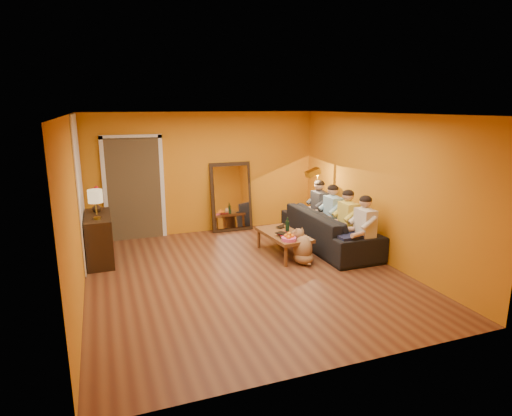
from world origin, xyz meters
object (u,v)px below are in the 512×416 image
object	(u,v)px
wine_bottle	(287,225)
laptop	(285,227)
mirror_frame	(231,197)
table_lamp	(96,205)
person_far_right	(319,209)
vase	(97,207)
person_mid_right	(333,215)
sideboard	(99,238)
tumbler	(287,228)
dog	(303,246)
sofa	(329,229)
person_mid_left	(348,222)
floor_lamp	(317,203)
person_far_left	(365,230)
coffee_table	(283,244)

from	to	relation	value
wine_bottle	laptop	distance (m)	0.44
mirror_frame	table_lamp	distance (m)	3.13
person_far_right	vase	xyz separation A→B (m)	(-4.37, 0.32, 0.33)
person_mid_right	wine_bottle	bearing A→B (deg)	-166.52
sideboard	vase	world-z (taller)	vase
laptop	vase	size ratio (longest dim) A/B	1.90
tumbler	vase	world-z (taller)	vase
dog	person_far_right	world-z (taller)	person_far_right
table_lamp	sofa	xyz separation A→B (m)	(4.24, -0.42, -0.74)
person_mid_left	laptop	xyz separation A→B (m)	(-0.97, 0.69, -0.18)
mirror_frame	person_far_right	size ratio (longest dim) A/B	1.25
floor_lamp	dog	bearing A→B (deg)	-128.37
dog	person_far_right	bearing A→B (deg)	58.09
person_mid_left	mirror_frame	bearing A→B (deg)	125.10
sideboard	person_far_left	distance (m)	4.70
person_far_left	laptop	distance (m)	1.58
sideboard	dog	xyz separation A→B (m)	(3.36, -1.34, -0.11)
person_mid_left	person_far_right	size ratio (longest dim) A/B	1.00
mirror_frame	table_lamp	xyz separation A→B (m)	(-2.79, -1.38, 0.34)
person_far_right	wine_bottle	size ratio (longest dim) A/B	3.94
dog	laptop	bearing A→B (deg)	94.17
sofa	wine_bottle	bearing A→B (deg)	99.59
dog	person_mid_left	bearing A→B (deg)	16.12
person_mid_right	tumbler	distance (m)	1.05
person_far_right	tumbler	size ratio (longest dim) A/B	12.06
coffee_table	person_far_right	size ratio (longest dim) A/B	1.00
person_far_right	vase	distance (m)	4.39
sideboard	tumbler	world-z (taller)	sideboard
wine_bottle	laptop	bearing A→B (deg)	72.00
sideboard	person_mid_right	bearing A→B (deg)	-8.05
dog	laptop	size ratio (longest dim) A/B	1.94
dog	person_mid_right	world-z (taller)	person_mid_right
person_far_right	laptop	distance (m)	1.07
sofa	tumbler	bearing A→B (deg)	89.65
sideboard	sofa	world-z (taller)	sideboard
table_lamp	vase	xyz separation A→B (m)	(0.00, 0.55, -0.17)
person_far_left	coffee_table	bearing A→B (deg)	142.48
mirror_frame	wine_bottle	world-z (taller)	mirror_frame
dog	tumbler	size ratio (longest dim) A/B	6.21
coffee_table	person_mid_right	distance (m)	1.24
floor_lamp	person_far_right	bearing A→B (deg)	-64.83
sofa	mirror_frame	bearing A→B (deg)	38.88
floor_lamp	vase	size ratio (longest dim) A/B	8.46
vase	mirror_frame	bearing A→B (deg)	16.57
person_mid_right	laptop	distance (m)	1.00
sideboard	dog	size ratio (longest dim) A/B	1.88
mirror_frame	coffee_table	distance (m)	2.04
person_far_right	wine_bottle	distance (m)	1.37
mirror_frame	dog	distance (m)	2.52
person_far_left	laptop	bearing A→B (deg)	128.22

